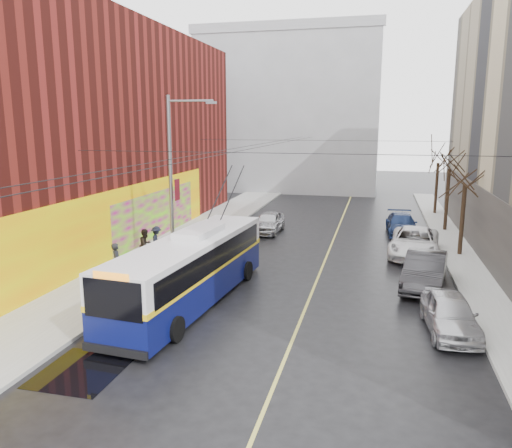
% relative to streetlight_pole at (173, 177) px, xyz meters
% --- Properties ---
extents(ground, '(140.00, 140.00, 0.00)m').
position_rel_streetlight_pole_xyz_m(ground, '(6.14, -10.00, -4.85)').
color(ground, black).
rests_on(ground, ground).
extents(sidewalk_left, '(4.00, 60.00, 0.15)m').
position_rel_streetlight_pole_xyz_m(sidewalk_left, '(-1.86, 2.00, -4.77)').
color(sidewalk_left, gray).
rests_on(sidewalk_left, ground).
extents(sidewalk_right, '(2.00, 60.00, 0.15)m').
position_rel_streetlight_pole_xyz_m(sidewalk_right, '(15.14, 2.00, -4.77)').
color(sidewalk_right, gray).
rests_on(sidewalk_right, ground).
extents(lane_line, '(0.12, 50.00, 0.01)m').
position_rel_streetlight_pole_xyz_m(lane_line, '(7.64, 4.00, -4.84)').
color(lane_line, '#BFB74C').
rests_on(lane_line, ground).
extents(building_left, '(12.11, 36.00, 14.00)m').
position_rel_streetlight_pole_xyz_m(building_left, '(-9.85, 3.99, 2.14)').
color(building_left, '#511510').
rests_on(building_left, ground).
extents(building_far, '(20.50, 12.10, 18.00)m').
position_rel_streetlight_pole_xyz_m(building_far, '(0.14, 34.99, 4.17)').
color(building_far, gray).
rests_on(building_far, ground).
extents(streetlight_pole, '(2.65, 0.60, 9.00)m').
position_rel_streetlight_pole_xyz_m(streetlight_pole, '(0.00, 0.00, 0.00)').
color(streetlight_pole, slate).
rests_on(streetlight_pole, ground).
extents(catenary_wires, '(18.00, 60.00, 0.22)m').
position_rel_streetlight_pole_xyz_m(catenary_wires, '(3.60, 4.77, 1.40)').
color(catenary_wires, black).
extents(tree_near, '(3.20, 3.20, 6.40)m').
position_rel_streetlight_pole_xyz_m(tree_near, '(15.14, 6.00, 0.13)').
color(tree_near, black).
rests_on(tree_near, ground).
extents(tree_mid, '(3.20, 3.20, 6.68)m').
position_rel_streetlight_pole_xyz_m(tree_mid, '(15.14, 13.00, 0.41)').
color(tree_mid, black).
rests_on(tree_mid, ground).
extents(tree_far, '(3.20, 3.20, 6.57)m').
position_rel_streetlight_pole_xyz_m(tree_far, '(15.14, 20.00, 0.30)').
color(tree_far, black).
rests_on(tree_far, ground).
extents(puddle, '(2.48, 2.80, 0.01)m').
position_rel_streetlight_pole_xyz_m(puddle, '(1.62, -11.45, -4.84)').
color(puddle, black).
rests_on(puddle, ground).
extents(pigeons_flying, '(1.57, 1.90, 2.30)m').
position_rel_streetlight_pole_xyz_m(pigeons_flying, '(4.33, -0.17, 1.99)').
color(pigeons_flying, slate).
extents(trolleybus, '(3.41, 11.67, 5.47)m').
position_rel_streetlight_pole_xyz_m(trolleybus, '(2.75, -4.89, -3.33)').
color(trolleybus, '#090E48').
rests_on(trolleybus, ground).
extents(parked_car_a, '(2.05, 4.37, 1.44)m').
position_rel_streetlight_pole_xyz_m(parked_car_a, '(13.14, -5.55, -4.12)').
color(parked_car_a, silver).
rests_on(parked_car_a, ground).
extents(parked_car_b, '(2.55, 5.25, 1.66)m').
position_rel_streetlight_pole_xyz_m(parked_car_b, '(12.66, -0.42, -4.02)').
color(parked_car_b, '#2A2A2D').
rests_on(parked_car_b, ground).
extents(parked_car_c, '(3.26, 6.06, 1.62)m').
position_rel_streetlight_pole_xyz_m(parked_car_c, '(12.56, 5.50, -4.04)').
color(parked_car_c, silver).
rests_on(parked_car_c, ground).
extents(parked_car_d, '(2.21, 4.97, 1.42)m').
position_rel_streetlight_pole_xyz_m(parked_car_d, '(12.08, 11.35, -4.14)').
color(parked_car_d, '#16264E').
rests_on(parked_car_d, ground).
extents(following_car, '(1.86, 4.37, 1.47)m').
position_rel_streetlight_pole_xyz_m(following_car, '(2.95, 9.74, -4.11)').
color(following_car, '#ADAEB2').
rests_on(following_car, ground).
extents(pedestrian_a, '(0.68, 0.80, 1.86)m').
position_rel_streetlight_pole_xyz_m(pedestrian_a, '(-1.63, -3.32, -3.77)').
color(pedestrian_a, black).
rests_on(pedestrian_a, sidewalk_left).
extents(pedestrian_b, '(0.83, 0.98, 1.81)m').
position_rel_streetlight_pole_xyz_m(pedestrian_b, '(-1.86, 0.23, -3.79)').
color(pedestrian_b, black).
rests_on(pedestrian_b, sidewalk_left).
extents(pedestrian_c, '(0.89, 1.20, 1.67)m').
position_rel_streetlight_pole_xyz_m(pedestrian_c, '(-1.87, 1.65, -3.86)').
color(pedestrian_c, black).
rests_on(pedestrian_c, sidewalk_left).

